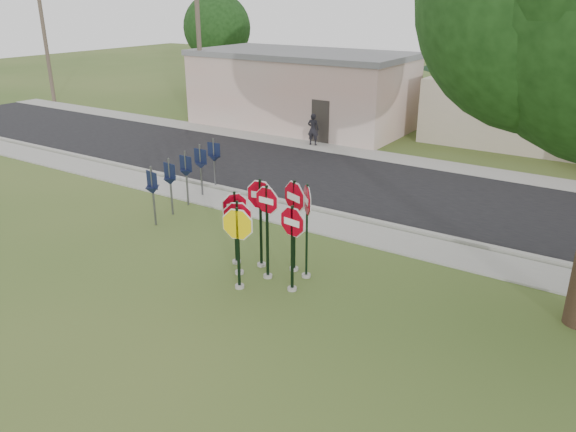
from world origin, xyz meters
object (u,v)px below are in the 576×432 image
Objects in this scene: stop_sign_yellow at (238,238)px; pedestrian at (313,129)px; stop_sign_center at (267,220)px; utility_pole_near at (199,36)px; stop_sign_left at (238,228)px.

stop_sign_yellow is 15.00m from pedestrian.
stop_sign_center reaches higher than stop_sign_yellow.
utility_pole_near is 9.01m from pedestrian.
utility_pole_near is at bearing -16.87° from pedestrian.
utility_pole_near is 6.00× the size of pedestrian.
utility_pole_near reaches higher than pedestrian.
stop_sign_left is 14.23m from pedestrian.
utility_pole_near reaches higher than stop_sign_center.
stop_sign_center is 20.04m from utility_pole_near.
stop_sign_center is 14.34m from pedestrian.
pedestrian is at bearing 113.45° from stop_sign_yellow.
stop_sign_yellow is (-0.28, -0.87, -0.24)m from stop_sign_center.
utility_pole_near reaches higher than stop_sign_left.
stop_sign_yellow is 1.47× the size of pedestrian.
stop_sign_left is 0.23× the size of utility_pole_near.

